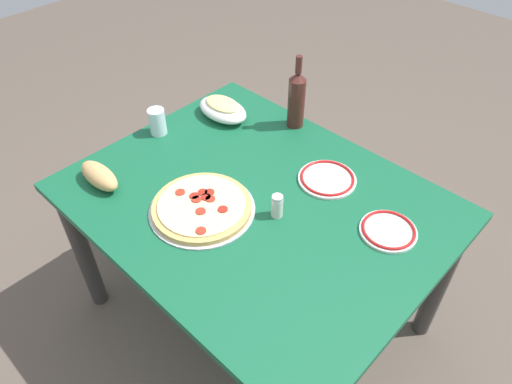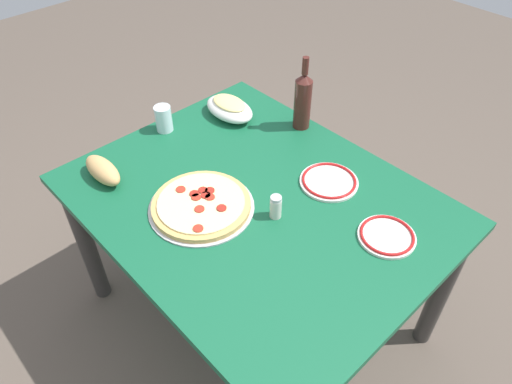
% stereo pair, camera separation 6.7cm
% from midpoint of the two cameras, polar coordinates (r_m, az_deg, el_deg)
% --- Properties ---
extents(ground_plane, '(8.00, 8.00, 0.00)m').
position_cam_midpoint_polar(ground_plane, '(2.22, -0.88, -14.27)').
color(ground_plane, brown).
rests_on(ground_plane, ground).
extents(dining_table, '(1.27, 1.01, 0.72)m').
position_cam_midpoint_polar(dining_table, '(1.74, -1.09, -3.35)').
color(dining_table, '#145938').
rests_on(dining_table, ground).
extents(pepperoni_pizza, '(0.36, 0.36, 0.03)m').
position_cam_midpoint_polar(pepperoni_pizza, '(1.63, -7.66, -1.81)').
color(pepperoni_pizza, '#B7B7BC').
rests_on(pepperoni_pizza, dining_table).
extents(baked_pasta_dish, '(0.24, 0.15, 0.08)m').
position_cam_midpoint_polar(baked_pasta_dish, '(2.05, -4.95, 9.91)').
color(baked_pasta_dish, white).
rests_on(baked_pasta_dish, dining_table).
extents(wine_bottle, '(0.07, 0.07, 0.31)m').
position_cam_midpoint_polar(wine_bottle, '(1.95, 3.89, 11.09)').
color(wine_bottle, '#471E19').
rests_on(wine_bottle, dining_table).
extents(water_glass, '(0.07, 0.07, 0.11)m').
position_cam_midpoint_polar(water_glass, '(1.99, -12.68, 8.21)').
color(water_glass, silver).
rests_on(water_glass, dining_table).
extents(side_plate_near, '(0.21, 0.21, 0.02)m').
position_cam_midpoint_polar(side_plate_near, '(1.75, 7.45, 1.59)').
color(side_plate_near, white).
rests_on(side_plate_near, dining_table).
extents(side_plate_far, '(0.19, 0.19, 0.02)m').
position_cam_midpoint_polar(side_plate_far, '(1.60, 14.41, -4.50)').
color(side_plate_far, white).
rests_on(side_plate_far, dining_table).
extents(bread_loaf, '(0.20, 0.08, 0.07)m').
position_cam_midpoint_polar(bread_loaf, '(1.80, -19.26, 1.82)').
color(bread_loaf, tan).
rests_on(bread_loaf, dining_table).
extents(spice_shaker, '(0.04, 0.04, 0.09)m').
position_cam_midpoint_polar(spice_shaker, '(1.58, 1.34, -1.71)').
color(spice_shaker, silver).
rests_on(spice_shaker, dining_table).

